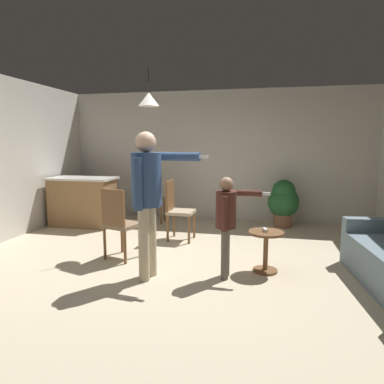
{
  "coord_description": "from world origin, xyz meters",
  "views": [
    {
      "loc": [
        1.04,
        -4.02,
        1.6
      ],
      "look_at": [
        0.14,
        0.1,
        1.0
      ],
      "focal_mm": 31.93,
      "sensor_mm": 36.0,
      "label": 1
    }
  ],
  "objects_px": {
    "dining_chair_by_counter": "(153,197)",
    "potted_plant_corner": "(283,201)",
    "person_child": "(227,216)",
    "dining_chair_near_wall": "(119,221)",
    "person_adult": "(148,189)",
    "spare_remote_on_table": "(265,230)",
    "side_table_by_couch": "(266,246)",
    "kitchen_counter": "(83,201)",
    "dining_chair_centre_back": "(177,208)"
  },
  "relations": [
    {
      "from": "side_table_by_couch",
      "to": "potted_plant_corner",
      "type": "height_order",
      "value": "potted_plant_corner"
    },
    {
      "from": "kitchen_counter",
      "to": "potted_plant_corner",
      "type": "height_order",
      "value": "kitchen_counter"
    },
    {
      "from": "kitchen_counter",
      "to": "dining_chair_by_counter",
      "type": "height_order",
      "value": "dining_chair_by_counter"
    },
    {
      "from": "person_adult",
      "to": "dining_chair_near_wall",
      "type": "distance_m",
      "value": 0.98
    },
    {
      "from": "potted_plant_corner",
      "to": "dining_chair_near_wall",
      "type": "bearing_deg",
      "value": -133.15
    },
    {
      "from": "spare_remote_on_table",
      "to": "person_adult",
      "type": "bearing_deg",
      "value": -159.1
    },
    {
      "from": "side_table_by_couch",
      "to": "dining_chair_by_counter",
      "type": "relative_size",
      "value": 0.52
    },
    {
      "from": "person_child",
      "to": "kitchen_counter",
      "type": "bearing_deg",
      "value": -123.33
    },
    {
      "from": "side_table_by_couch",
      "to": "person_adult",
      "type": "distance_m",
      "value": 1.63
    },
    {
      "from": "person_adult",
      "to": "person_child",
      "type": "height_order",
      "value": "person_adult"
    },
    {
      "from": "person_child",
      "to": "side_table_by_couch",
      "type": "bearing_deg",
      "value": 122.49
    },
    {
      "from": "person_child",
      "to": "potted_plant_corner",
      "type": "distance_m",
      "value": 2.9
    },
    {
      "from": "person_child",
      "to": "dining_chair_by_counter",
      "type": "height_order",
      "value": "person_child"
    },
    {
      "from": "person_adult",
      "to": "kitchen_counter",
      "type": "bearing_deg",
      "value": -128.08
    },
    {
      "from": "dining_chair_by_counter",
      "to": "spare_remote_on_table",
      "type": "xyz_separation_m",
      "value": [
        2.22,
        -2.22,
        -0.01
      ]
    },
    {
      "from": "person_child",
      "to": "dining_chair_near_wall",
      "type": "bearing_deg",
      "value": -101.82
    },
    {
      "from": "person_child",
      "to": "person_adult",
      "type": "bearing_deg",
      "value": -76.12
    },
    {
      "from": "person_adult",
      "to": "dining_chair_centre_back",
      "type": "xyz_separation_m",
      "value": [
        -0.1,
        1.68,
        -0.53
      ]
    },
    {
      "from": "kitchen_counter",
      "to": "person_adult",
      "type": "xyz_separation_m",
      "value": [
        2.15,
        -2.26,
        0.6
      ]
    },
    {
      "from": "kitchen_counter",
      "to": "spare_remote_on_table",
      "type": "distance_m",
      "value": 3.9
    },
    {
      "from": "person_adult",
      "to": "dining_chair_by_counter",
      "type": "bearing_deg",
      "value": -154.0
    },
    {
      "from": "side_table_by_couch",
      "to": "person_child",
      "type": "bearing_deg",
      "value": -147.99
    },
    {
      "from": "person_child",
      "to": "dining_chair_by_counter",
      "type": "distance_m",
      "value": 3.09
    },
    {
      "from": "person_adult",
      "to": "dining_chair_near_wall",
      "type": "bearing_deg",
      "value": -123.09
    },
    {
      "from": "person_child",
      "to": "potted_plant_corner",
      "type": "xyz_separation_m",
      "value": [
        0.78,
        2.78,
        -0.25
      ]
    },
    {
      "from": "potted_plant_corner",
      "to": "spare_remote_on_table",
      "type": "height_order",
      "value": "potted_plant_corner"
    },
    {
      "from": "dining_chair_centre_back",
      "to": "potted_plant_corner",
      "type": "relative_size",
      "value": 1.09
    },
    {
      "from": "person_child",
      "to": "dining_chair_centre_back",
      "type": "distance_m",
      "value": 1.78
    },
    {
      "from": "person_child",
      "to": "dining_chair_centre_back",
      "type": "xyz_separation_m",
      "value": [
        -1.0,
        1.46,
        -0.21
      ]
    },
    {
      "from": "kitchen_counter",
      "to": "dining_chair_near_wall",
      "type": "height_order",
      "value": "dining_chair_near_wall"
    },
    {
      "from": "person_child",
      "to": "spare_remote_on_table",
      "type": "distance_m",
      "value": 0.58
    },
    {
      "from": "dining_chair_by_counter",
      "to": "potted_plant_corner",
      "type": "relative_size",
      "value": 1.09
    },
    {
      "from": "side_table_by_couch",
      "to": "dining_chair_centre_back",
      "type": "bearing_deg",
      "value": 141.14
    },
    {
      "from": "potted_plant_corner",
      "to": "spare_remote_on_table",
      "type": "distance_m",
      "value": 2.5
    },
    {
      "from": "person_adult",
      "to": "dining_chair_centre_back",
      "type": "bearing_deg",
      "value": -168.29
    },
    {
      "from": "person_adult",
      "to": "dining_chair_by_counter",
      "type": "relative_size",
      "value": 1.74
    },
    {
      "from": "dining_chair_centre_back",
      "to": "person_child",
      "type": "bearing_deg",
      "value": 36.02
    },
    {
      "from": "dining_chair_by_counter",
      "to": "spare_remote_on_table",
      "type": "distance_m",
      "value": 3.14
    },
    {
      "from": "kitchen_counter",
      "to": "person_child",
      "type": "xyz_separation_m",
      "value": [
        3.05,
        -2.04,
        0.28
      ]
    },
    {
      "from": "side_table_by_couch",
      "to": "spare_remote_on_table",
      "type": "relative_size",
      "value": 4.0
    },
    {
      "from": "dining_chair_by_counter",
      "to": "potted_plant_corner",
      "type": "height_order",
      "value": "dining_chair_by_counter"
    },
    {
      "from": "dining_chair_near_wall",
      "to": "potted_plant_corner",
      "type": "bearing_deg",
      "value": 63.45
    },
    {
      "from": "kitchen_counter",
      "to": "potted_plant_corner",
      "type": "bearing_deg",
      "value": 10.92
    },
    {
      "from": "person_adult",
      "to": "potted_plant_corner",
      "type": "bearing_deg",
      "value": 159.06
    },
    {
      "from": "dining_chair_centre_back",
      "to": "person_adult",
      "type": "bearing_deg",
      "value": 5.1
    },
    {
      "from": "potted_plant_corner",
      "to": "spare_remote_on_table",
      "type": "relative_size",
      "value": 7.04
    },
    {
      "from": "spare_remote_on_table",
      "to": "dining_chair_near_wall",
      "type": "bearing_deg",
      "value": 179.06
    },
    {
      "from": "side_table_by_couch",
      "to": "dining_chair_near_wall",
      "type": "relative_size",
      "value": 0.52
    },
    {
      "from": "kitchen_counter",
      "to": "dining_chair_near_wall",
      "type": "relative_size",
      "value": 1.26
    },
    {
      "from": "potted_plant_corner",
      "to": "spare_remote_on_table",
      "type": "xyz_separation_m",
      "value": [
        -0.33,
        -2.48,
        0.03
      ]
    }
  ]
}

